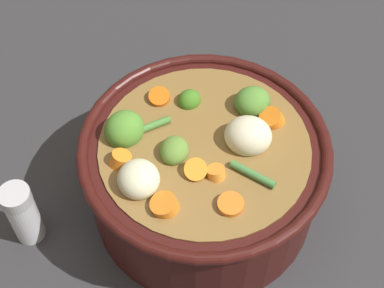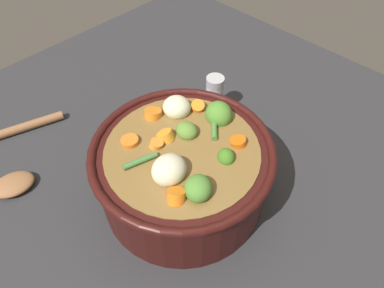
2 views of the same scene
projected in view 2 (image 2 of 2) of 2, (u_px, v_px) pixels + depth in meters
ground_plane at (184, 193)px, 0.59m from camera, size 1.10×1.10×0.00m
cooking_pot at (183, 170)px, 0.54m from camera, size 0.27×0.27×0.14m
wooden_spoon at (8, 158)px, 0.63m from camera, size 0.22×0.21×0.02m
salt_shaker at (214, 96)px, 0.69m from camera, size 0.03×0.03×0.09m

